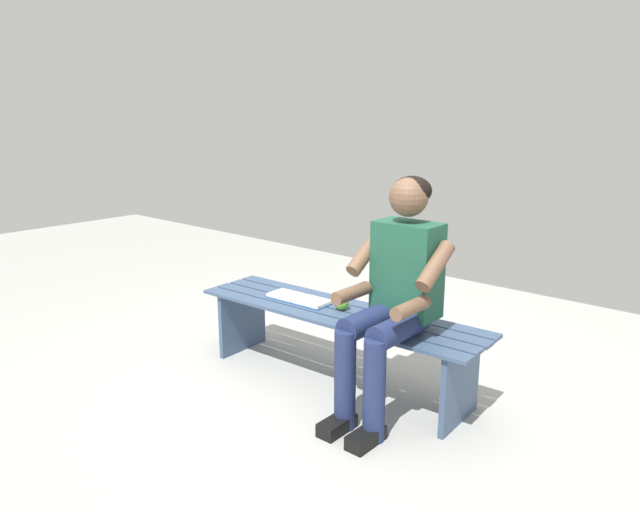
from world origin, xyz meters
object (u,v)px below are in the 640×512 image
Objects in this scene: person_seated at (394,289)px; book_open at (299,299)px; apple at (341,302)px; bench_near at (337,326)px.

person_seated reaches higher than book_open.
apple is 0.31m from book_open.
book_open reaches higher than bench_near.
apple is (-0.02, -0.02, 0.15)m from bench_near.
person_seated is 0.49m from apple.
bench_near is 4.37× the size of book_open.
person_seated is at bearing 171.04° from book_open.
person_seated reaches higher than apple.
bench_near is 1.46× the size of person_seated.
apple is 0.21× the size of book_open.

